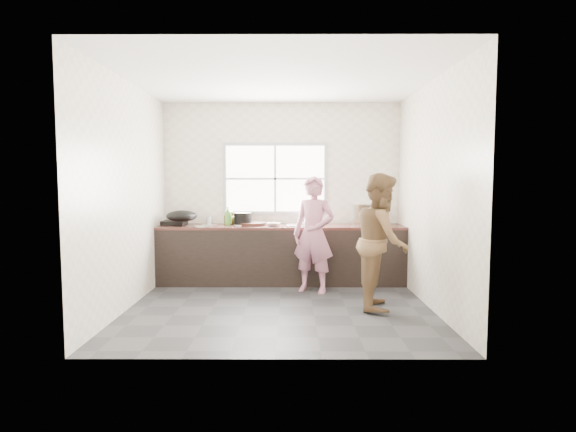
{
  "coord_description": "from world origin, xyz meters",
  "views": [
    {
      "loc": [
        0.12,
        -5.32,
        1.52
      ],
      "look_at": [
        0.1,
        0.65,
        1.05
      ],
      "focal_mm": 28.0,
      "sensor_mm": 36.0,
      "label": 1
    }
  ],
  "objects_px": {
    "person_side": "(382,241)",
    "bottle_brown_short": "(232,219)",
    "glass_jar": "(209,220)",
    "cutting_board": "(252,224)",
    "woman": "(314,238)",
    "bowl_crabs": "(313,224)",
    "dish_rack": "(364,214)",
    "bowl_mince": "(273,224)",
    "bowl_held": "(305,224)",
    "pot_lid_left": "(202,226)",
    "wok": "(182,216)",
    "bottle_brown_tall": "(227,218)",
    "pot_lid_right": "(210,225)",
    "plate_food": "(241,225)",
    "burner": "(173,222)",
    "bottle_green": "(228,216)",
    "black_pot": "(243,219)"
  },
  "relations": [
    {
      "from": "person_side",
      "to": "pot_lid_right",
      "type": "bearing_deg",
      "value": 70.2
    },
    {
      "from": "plate_food",
      "to": "bottle_brown_tall",
      "type": "bearing_deg",
      "value": 137.15
    },
    {
      "from": "bowl_crabs",
      "to": "black_pot",
      "type": "xyz_separation_m",
      "value": [
        -1.03,
        0.1,
        0.06
      ]
    },
    {
      "from": "glass_jar",
      "to": "cutting_board",
      "type": "bearing_deg",
      "value": -17.68
    },
    {
      "from": "dish_rack",
      "to": "woman",
      "type": "bearing_deg",
      "value": -129.63
    },
    {
      "from": "plate_food",
      "to": "bottle_green",
      "type": "relative_size",
      "value": 0.72
    },
    {
      "from": "bottle_green",
      "to": "pot_lid_right",
      "type": "relative_size",
      "value": 1.15
    },
    {
      "from": "bottle_brown_tall",
      "to": "plate_food",
      "type": "bearing_deg",
      "value": -42.85
    },
    {
      "from": "woman",
      "to": "pot_lid_left",
      "type": "relative_size",
      "value": 6.25
    },
    {
      "from": "bottle_green",
      "to": "dish_rack",
      "type": "distance_m",
      "value": 2.06
    },
    {
      "from": "bowl_mince",
      "to": "black_pot",
      "type": "bearing_deg",
      "value": 167.79
    },
    {
      "from": "bottle_brown_short",
      "to": "pot_lid_right",
      "type": "relative_size",
      "value": 0.7
    },
    {
      "from": "bottle_brown_tall",
      "to": "wok",
      "type": "distance_m",
      "value": 0.68
    },
    {
      "from": "plate_food",
      "to": "dish_rack",
      "type": "bearing_deg",
      "value": 8.69
    },
    {
      "from": "woman",
      "to": "bowl_crabs",
      "type": "xyz_separation_m",
      "value": [
        0.01,
        0.45,
        0.15
      ]
    },
    {
      "from": "bowl_crabs",
      "to": "bottle_brown_tall",
      "type": "bearing_deg",
      "value": 168.14
    },
    {
      "from": "bowl_crabs",
      "to": "pot_lid_left",
      "type": "distance_m",
      "value": 1.61
    },
    {
      "from": "bowl_held",
      "to": "black_pot",
      "type": "relative_size",
      "value": 0.71
    },
    {
      "from": "woman",
      "to": "burner",
      "type": "bearing_deg",
      "value": -176.6
    },
    {
      "from": "bowl_mince",
      "to": "black_pot",
      "type": "relative_size",
      "value": 0.76
    },
    {
      "from": "bowl_mince",
      "to": "glass_jar",
      "type": "bearing_deg",
      "value": 161.65
    },
    {
      "from": "dish_rack",
      "to": "pot_lid_right",
      "type": "bearing_deg",
      "value": -168.69
    },
    {
      "from": "cutting_board",
      "to": "glass_jar",
      "type": "distance_m",
      "value": 0.71
    },
    {
      "from": "person_side",
      "to": "bottle_brown_short",
      "type": "relative_size",
      "value": 9.36
    },
    {
      "from": "bottle_brown_tall",
      "to": "pot_lid_right",
      "type": "distance_m",
      "value": 0.29
    },
    {
      "from": "dish_rack",
      "to": "pot_lid_left",
      "type": "height_order",
      "value": "dish_rack"
    },
    {
      "from": "person_side",
      "to": "bottle_brown_tall",
      "type": "height_order",
      "value": "person_side"
    },
    {
      "from": "cutting_board",
      "to": "black_pot",
      "type": "height_order",
      "value": "black_pot"
    },
    {
      "from": "bowl_held",
      "to": "pot_lid_left",
      "type": "distance_m",
      "value": 1.5
    },
    {
      "from": "wok",
      "to": "bowl_crabs",
      "type": "bearing_deg",
      "value": -0.89
    },
    {
      "from": "bowl_mince",
      "to": "dish_rack",
      "type": "distance_m",
      "value": 1.42
    },
    {
      "from": "bowl_mince",
      "to": "bowl_held",
      "type": "height_order",
      "value": "bowl_held"
    },
    {
      "from": "bowl_mince",
      "to": "wok",
      "type": "distance_m",
      "value": 1.35
    },
    {
      "from": "person_side",
      "to": "plate_food",
      "type": "bearing_deg",
      "value": 65.81
    },
    {
      "from": "dish_rack",
      "to": "bowl_mince",
      "type": "bearing_deg",
      "value": -160.02
    },
    {
      "from": "plate_food",
      "to": "bottle_brown_short",
      "type": "height_order",
      "value": "bottle_brown_short"
    },
    {
      "from": "woman",
      "to": "bottle_green",
      "type": "xyz_separation_m",
      "value": [
        -1.25,
        0.61,
        0.26
      ]
    },
    {
      "from": "bottle_brown_short",
      "to": "bowl_held",
      "type": "bearing_deg",
      "value": -9.97
    },
    {
      "from": "wok",
      "to": "bottle_brown_short",
      "type": "bearing_deg",
      "value": 18.33
    },
    {
      "from": "plate_food",
      "to": "wok",
      "type": "relative_size",
      "value": 0.45
    },
    {
      "from": "bowl_mince",
      "to": "burner",
      "type": "bearing_deg",
      "value": 169.46
    },
    {
      "from": "cutting_board",
      "to": "pot_lid_left",
      "type": "xyz_separation_m",
      "value": [
        -0.7,
        -0.21,
        -0.02
      ]
    },
    {
      "from": "plate_food",
      "to": "wok",
      "type": "distance_m",
      "value": 0.88
    },
    {
      "from": "bowl_mince",
      "to": "bottle_brown_short",
      "type": "height_order",
      "value": "bottle_brown_short"
    },
    {
      "from": "cutting_board",
      "to": "bowl_crabs",
      "type": "xyz_separation_m",
      "value": [
        0.9,
        -0.12,
        0.01
      ]
    },
    {
      "from": "person_side",
      "to": "bowl_mince",
      "type": "xyz_separation_m",
      "value": [
        -1.33,
        1.2,
        0.08
      ]
    },
    {
      "from": "bottle_brown_short",
      "to": "burner",
      "type": "distance_m",
      "value": 0.9
    },
    {
      "from": "plate_food",
      "to": "bottle_brown_tall",
      "type": "height_order",
      "value": "bottle_brown_tall"
    },
    {
      "from": "pot_lid_left",
      "to": "glass_jar",
      "type": "bearing_deg",
      "value": 86.13
    },
    {
      "from": "bowl_crabs",
      "to": "black_pot",
      "type": "relative_size",
      "value": 0.76
    }
  ]
}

